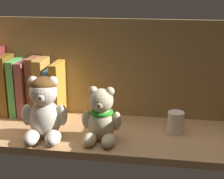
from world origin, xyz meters
TOP-DOWN VIEW (x-y plane):
  - shelf_board at (0.00, 0.00)cm, footprint 83.16×26.74cm
  - shelf_back_panel at (0.00, 13.97)cm, footprint 85.56×1.20cm
  - book_2 at (-31.52, 10.58)cm, footprint 2.45×11.54cm
  - book_3 at (-28.71, 10.58)cm, footprint 2.22×11.25cm
  - book_4 at (-26.00, 10.58)cm, footprint 2.27×11.65cm
  - book_5 at (-23.12, 10.58)cm, footprint 2.52×9.12cm
  - book_6 at (-19.99, 10.58)cm, footprint 2.76×12.75cm
  - book_7 at (-17.30, 10.58)cm, footprint 1.66×13.13cm
  - book_8 at (-14.86, 10.58)cm, footprint 2.24×14.02cm
  - teddy_bear_larger at (-14.21, -6.31)cm, footprint 12.59×13.01cm
  - teddy_bear_smaller at (1.04, -5.36)cm, footprint 10.59×10.68cm
  - pillar_candle at (20.56, 2.81)cm, footprint 4.56×4.56cm

SIDE VIEW (x-z plane):
  - shelf_board at x=0.00cm, z-range 0.00..2.00cm
  - pillar_candle at x=20.56cm, z-range 2.00..8.02cm
  - teddy_bear_smaller at x=1.04cm, z-range 0.93..15.59cm
  - book_7 at x=-17.30cm, z-range 2.00..17.53cm
  - teddy_bear_larger at x=-14.21cm, z-range 1.56..18.57cm
  - book_4 at x=-26.00cm, z-range 2.00..19.34cm
  - book_8 at x=-14.86cm, z-range 2.00..19.45cm
  - book_3 at x=-28.71cm, z-range 2.00..19.64cm
  - book_6 at x=-19.99cm, z-range 2.00..20.30cm
  - book_5 at x=-23.12cm, z-range 2.00..20.39cm
  - book_2 at x=-31.52cm, z-range 2.00..20.88cm
  - shelf_back_panel at x=0.00cm, z-range 0.00..32.05cm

